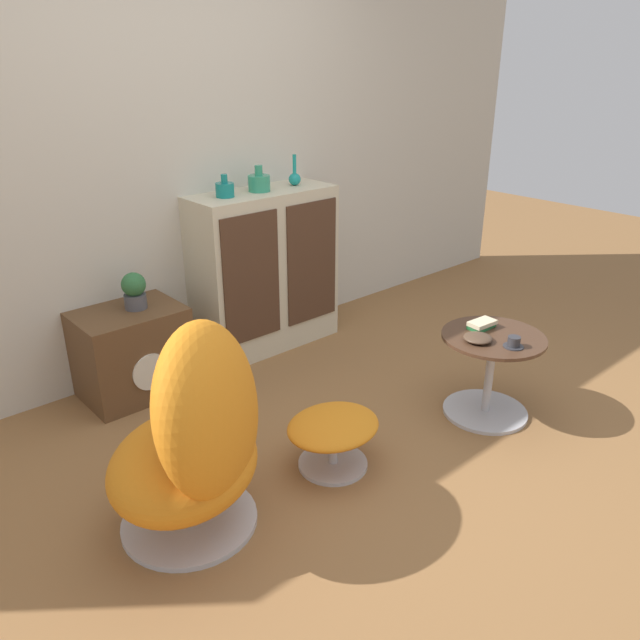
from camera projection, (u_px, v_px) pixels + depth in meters
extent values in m
plane|color=olive|center=(367.00, 470.00, 2.95)|extent=(12.00, 12.00, 0.00)
cube|color=beige|center=(168.00, 151.00, 3.57)|extent=(6.40, 0.06, 2.60)
cube|color=beige|center=(265.00, 271.00, 4.03)|extent=(0.96, 0.37, 1.04)
cube|color=#472D1E|center=(252.00, 279.00, 3.74)|extent=(0.40, 0.01, 0.79)
cube|color=#472D1E|center=(312.00, 262.00, 4.03)|extent=(0.40, 0.01, 0.79)
cube|color=brown|center=(132.00, 352.00, 3.53)|extent=(0.58, 0.42, 0.51)
cylinder|color=beige|center=(151.00, 372.00, 3.40)|extent=(0.21, 0.01, 0.21)
cylinder|color=#B7B7BC|center=(190.00, 520.00, 2.61)|extent=(0.56, 0.56, 0.02)
cylinder|color=#B7B7BC|center=(189.00, 507.00, 2.59)|extent=(0.06, 0.06, 0.11)
ellipsoid|color=orange|center=(184.00, 463.00, 2.50)|extent=(0.89, 0.87, 0.33)
ellipsoid|color=orange|center=(209.00, 409.00, 2.37)|extent=(0.80, 0.75, 0.73)
cylinder|color=#B7B7BC|center=(333.00, 463.00, 2.98)|extent=(0.33, 0.33, 0.02)
cylinder|color=#B7B7BC|center=(333.00, 448.00, 2.94)|extent=(0.04, 0.04, 0.16)
ellipsoid|color=orange|center=(333.00, 426.00, 2.89)|extent=(0.46, 0.39, 0.09)
cylinder|color=#B7B7BC|center=(485.00, 411.00, 3.41)|extent=(0.45, 0.45, 0.02)
cylinder|color=#B7B7BC|center=(489.00, 375.00, 3.32)|extent=(0.04, 0.04, 0.43)
cylinder|color=#472D1E|center=(494.00, 337.00, 3.24)|extent=(0.54, 0.54, 0.02)
cylinder|color=#147A75|center=(225.00, 190.00, 3.65)|extent=(0.11, 0.11, 0.08)
cylinder|color=#147A75|center=(224.00, 179.00, 3.62)|extent=(0.04, 0.04, 0.05)
cylinder|color=#2D8E6B|center=(259.00, 183.00, 3.80)|extent=(0.14, 0.14, 0.10)
cylinder|color=#2D8E6B|center=(259.00, 170.00, 3.77)|extent=(0.05, 0.05, 0.06)
ellipsoid|color=teal|center=(295.00, 179.00, 3.97)|extent=(0.08, 0.08, 0.08)
cylinder|color=teal|center=(294.00, 164.00, 3.94)|extent=(0.02, 0.02, 0.12)
cylinder|color=#4C4C51|center=(136.00, 301.00, 3.45)|extent=(0.12, 0.12, 0.08)
sphere|color=#2D6638|center=(133.00, 284.00, 3.41)|extent=(0.13, 0.13, 0.13)
cylinder|color=#2D2D33|center=(513.00, 346.00, 3.11)|extent=(0.10, 0.10, 0.01)
cylinder|color=#2D2D33|center=(514.00, 342.00, 3.10)|extent=(0.06, 0.06, 0.06)
cube|color=#237038|center=(481.00, 326.00, 3.32)|extent=(0.15, 0.09, 0.02)
cube|color=beige|center=(482.00, 323.00, 3.31)|extent=(0.16, 0.10, 0.02)
ellipsoid|color=#4C3828|center=(478.00, 338.00, 3.16)|extent=(0.15, 0.15, 0.04)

